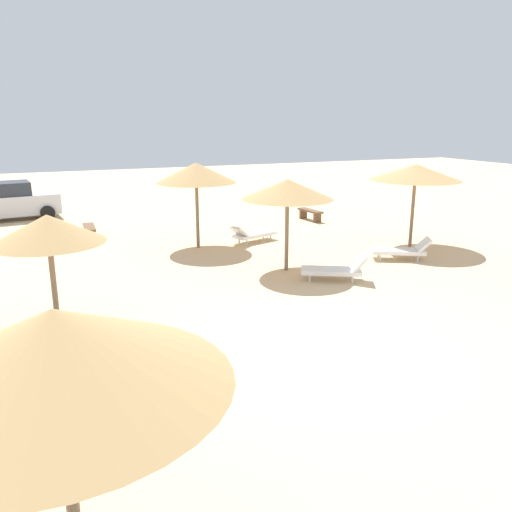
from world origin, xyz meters
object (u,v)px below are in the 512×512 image
Objects in this scene: lounger_5 at (403,250)px; parasol_6 at (48,229)px; parasol_1 at (287,189)px; parasol_0 at (196,173)px; parasol_4 at (56,349)px; parked_car at (11,202)px; lounger_0 at (252,234)px; lounger_1 at (336,270)px; bench_0 at (90,230)px; bench_2 at (310,213)px; bench_1 at (33,237)px; lounger_6 at (2,373)px; parasol_5 at (416,172)px.

parasol_6 is at bearing -169.58° from lounger_5.
parasol_0 is at bearing 113.23° from parasol_1.
lounger_5 is (4.06, -0.42, -2.16)m from parasol_1.
parasol_1 is 0.92× the size of parasol_4.
parked_car is at bearing 94.85° from parasol_6.
lounger_5 is (10.73, 1.97, -1.99)m from parasol_6.
parasol_4 is 15.14m from lounger_0.
lounger_1 is at bearing 6.88° from parasol_6.
parked_car is at bearing 92.98° from parasol_4.
parked_car is (-2.85, 5.50, 0.48)m from bench_0.
bench_0 is (-5.07, 6.85, -2.13)m from parasol_1.
parasol_1 is 1.42× the size of lounger_5.
lounger_1 is 0.46× the size of parked_car.
parked_car is (-1.12, 21.61, -1.84)m from parasol_4.
parasol_1 reaches higher than lounger_0.
parasol_0 reaches higher than bench_2.
parasol_0 is 7.22m from bench_2.
bench_0 is at bearing 138.55° from parasol_0.
bench_1 is (-7.09, 6.43, -2.13)m from parasol_1.
parasol_6 is 0.63× the size of parked_car.
lounger_6 is at bearing -93.01° from bench_1.
parasol_6 is 1.32× the size of lounger_0.
lounger_5 reaches higher than bench_2.
lounger_5 reaches higher than bench_0.
lounger_6 reaches higher than bench_2.
parasol_1 is 4.61m from lounger_5.
parasol_4 reaches higher than lounger_6.
lounger_1 is at bearing -57.63° from parked_car.
lounger_5 reaches higher than lounger_0.
parasol_0 is at bearing -155.07° from bench_2.
parasol_6 reaches higher than bench_1.
parasol_5 is 2.09× the size of bench_1.
parasol_0 reaches higher than parked_car.
lounger_6 is at bearing -102.86° from bench_0.
parasol_1 is at bearing -42.18° from bench_1.
parasol_1 is 1.44× the size of lounger_1.
parasol_4 is 21.72m from parked_car.
bench_1 is at bearing 86.99° from lounger_6.
parked_car is (-1.25, 14.74, -1.49)m from parasol_6.
parasol_4 is at bearing -111.53° from parasol_0.
parasol_6 is 9.58m from bench_0.
lounger_1 is (2.48, -5.30, -2.35)m from parasol_0.
lounger_5 is at bearing -94.04° from bench_2.
parasol_5 is (12.27, 10.18, 0.02)m from parasol_4.
parked_car is at bearing 134.52° from lounger_0.
lounger_6 is at bearing -160.74° from lounger_5.
bench_0 is (-3.43, 3.03, -2.33)m from parasol_0.
lounger_6 is (-7.67, -4.51, -2.16)m from parasol_1.
parasol_6 is at bearing -164.79° from parasol_5.
lounger_1 is at bearing -44.91° from bench_1.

